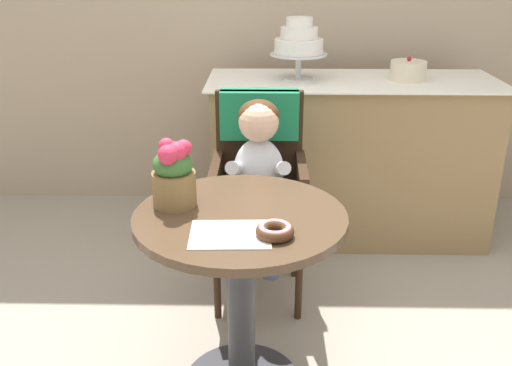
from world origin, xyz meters
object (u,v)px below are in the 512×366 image
cafe_table (241,269)px  round_layer_cake (408,71)px  donut_front (275,230)px  seated_child (259,167)px  flower_vase (174,173)px  tiered_cake_stand (299,43)px  wicker_chair (259,163)px

cafe_table → round_layer_cake: size_ratio=3.83×
donut_front → round_layer_cake: round_layer_cake is taller
cafe_table → round_layer_cake: bearing=57.3°
cafe_table → round_layer_cake: round_layer_cake is taller
seated_child → flower_vase: (-0.28, -0.49, 0.16)m
donut_front → tiered_cake_stand: size_ratio=0.37×
round_layer_cake → tiered_cake_stand: bearing=179.9°
wicker_chair → flower_vase: flower_vase is taller
flower_vase → round_layer_cake: 1.63m
donut_front → round_layer_cake: bearing=63.8°
cafe_table → tiered_cake_stand: bearing=79.0°
tiered_cake_stand → round_layer_cake: (0.58, -0.00, -0.14)m
wicker_chair → cafe_table: bearing=-90.8°
wicker_chair → round_layer_cake: bearing=40.5°
seated_child → flower_vase: 0.59m
flower_vase → round_layer_cake: round_layer_cake is taller
cafe_table → wicker_chair: 0.73m
seated_child → tiered_cake_stand: tiered_cake_stand is taller
cafe_table → donut_front: size_ratio=6.01×
tiered_cake_stand → round_layer_cake: tiered_cake_stand is taller
wicker_chair → seated_child: seated_child is taller
seated_child → flower_vase: seated_child is taller
wicker_chair → seated_child: size_ratio=1.31×
cafe_table → wicker_chair: size_ratio=0.75×
donut_front → tiered_cake_stand: 1.51m
wicker_chair → donut_front: bearing=-82.6°
wicker_chair → seated_child: bearing=-86.5°
cafe_table → round_layer_cake: (0.83, 1.30, 0.44)m
donut_front → wicker_chair: bearing=93.9°
wicker_chair → flower_vase: bearing=-110.0°
seated_child → flower_vase: bearing=-119.8°
cafe_table → seated_child: seated_child is taller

